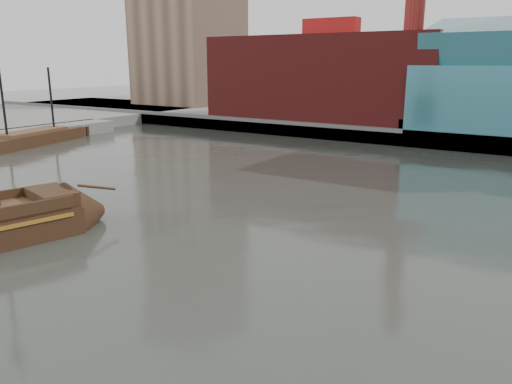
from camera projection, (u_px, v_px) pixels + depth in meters
The scene contains 5 objects.
ground at pixel (97, 342), 22.84m from camera, with size 400.00×400.00×0.00m, color #2C2F29.
promenade_far at pixel (474, 123), 97.38m from camera, with size 220.00×60.00×2.00m, color slate.
seawall at pixel (437, 140), 73.32m from camera, with size 220.00×1.00×2.60m, color #4C4C49.
pier at pixel (1, 138), 77.44m from camera, with size 6.00×40.00×2.00m, color slate.
docked_vessel at pixel (33, 139), 77.44m from camera, with size 8.82×19.98×13.26m.
Camera 1 is at (17.18, -13.17, 12.39)m, focal length 35.00 mm.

